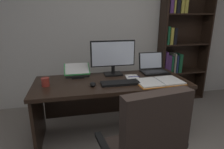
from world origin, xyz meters
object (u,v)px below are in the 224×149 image
object	(u,v)px
notepad	(132,77)
computer_mouse	(93,84)
monitor	(113,57)
laptop	(153,68)
keyboard	(120,83)
open_binder	(159,82)
reading_stand_with_book	(77,70)
desk	(110,93)
coffee_mug	(45,82)
bookshelf	(178,44)
pen	(134,77)

from	to	relation	value
notepad	computer_mouse	bearing A→B (deg)	-160.14
monitor	laptop	bearing A→B (deg)	0.31
computer_mouse	keyboard	bearing A→B (deg)	0.00
open_binder	notepad	distance (m)	0.33
computer_mouse	reading_stand_with_book	world-z (taller)	reading_stand_with_book
keyboard	open_binder	bearing A→B (deg)	-6.52
desk	open_binder	distance (m)	0.60
computer_mouse	coffee_mug	xyz separation A→B (m)	(-0.49, 0.10, 0.03)
keyboard	reading_stand_with_book	bearing A→B (deg)	136.12
notepad	coffee_mug	world-z (taller)	coffee_mug
monitor	notepad	xyz separation A→B (m)	(0.20, -0.18, -0.22)
keyboard	coffee_mug	xyz separation A→B (m)	(-0.79, 0.10, 0.03)
bookshelf	desk	bearing A→B (deg)	-149.12
open_binder	notepad	xyz separation A→B (m)	(-0.24, 0.23, -0.01)
keyboard	notepad	bearing A→B (deg)	42.13
notepad	coffee_mug	distance (m)	0.99
monitor	coffee_mug	distance (m)	0.85
monitor	laptop	distance (m)	0.58
monitor	keyboard	size ratio (longest dim) A/B	1.33
bookshelf	coffee_mug	size ratio (longest dim) A/B	21.50
desk	reading_stand_with_book	world-z (taller)	reading_stand_with_book
keyboard	open_binder	xyz separation A→B (m)	(0.44, -0.05, -0.00)
reading_stand_with_book	laptop	bearing A→B (deg)	-3.73
laptop	notepad	world-z (taller)	laptop
reading_stand_with_book	monitor	bearing A→B (deg)	-8.65
monitor	keyboard	distance (m)	0.42
open_binder	computer_mouse	bearing A→B (deg)	173.07
laptop	reading_stand_with_book	distance (m)	1.00
desk	monitor	bearing A→B (deg)	65.26
pen	monitor	bearing A→B (deg)	140.59
bookshelf	open_binder	xyz separation A→B (m)	(-0.83, -1.05, -0.24)
monitor	reading_stand_with_book	size ratio (longest dim) A/B	1.78
bookshelf	reading_stand_with_book	xyz separation A→B (m)	(-1.71, -0.58, -0.19)
keyboard	open_binder	distance (m)	0.44
desk	monitor	world-z (taller)	monitor
computer_mouse	pen	size ratio (longest dim) A/B	0.74
coffee_mug	bookshelf	bearing A→B (deg)	23.64
keyboard	monitor	bearing A→B (deg)	90.00
bookshelf	laptop	world-z (taller)	bookshelf
pen	open_binder	bearing A→B (deg)	-46.57
bookshelf	pen	bearing A→B (deg)	-141.75
keyboard	notepad	size ratio (longest dim) A/B	2.00
desk	pen	distance (m)	0.36
computer_mouse	reading_stand_with_book	distance (m)	0.45
bookshelf	computer_mouse	distance (m)	1.87
laptop	coffee_mug	world-z (taller)	laptop
laptop	keyboard	xyz separation A→B (m)	(-0.55, -0.36, -0.04)
keyboard	reading_stand_with_book	xyz separation A→B (m)	(-0.45, 0.43, 0.05)
bookshelf	open_binder	distance (m)	1.36
laptop	notepad	distance (m)	0.40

